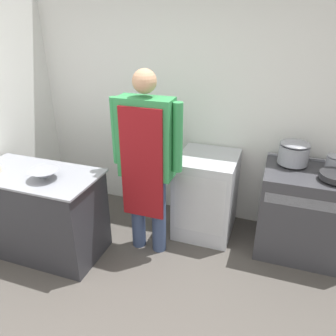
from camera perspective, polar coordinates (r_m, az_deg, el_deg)
name	(u,v)px	position (r m, az deg, el deg)	size (l,w,h in m)	color
wall_back	(190,102)	(3.66, 3.89, 11.41)	(8.00, 0.05, 2.70)	white
prep_counter	(41,213)	(3.50, -21.19, -7.31)	(1.22, 0.63, 0.87)	#2D2D33
stove	(306,213)	(3.53, 22.84, -7.21)	(0.88, 0.65, 0.90)	#38383D
fridge_unit	(206,194)	(3.58, 6.67, -4.60)	(0.60, 0.65, 0.89)	silver
person_cook	(146,155)	(3.01, -3.80, 2.30)	(0.68, 0.24, 1.82)	#38476B
mixing_bowl	(44,175)	(3.13, -20.71, -1.08)	(0.27, 0.27, 0.09)	gray
stock_pot	(294,152)	(3.37, 21.09, 2.57)	(0.28, 0.28, 0.23)	gray
sauce_pot	(335,162)	(3.42, 27.14, 1.01)	(0.17, 0.17, 0.14)	gray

